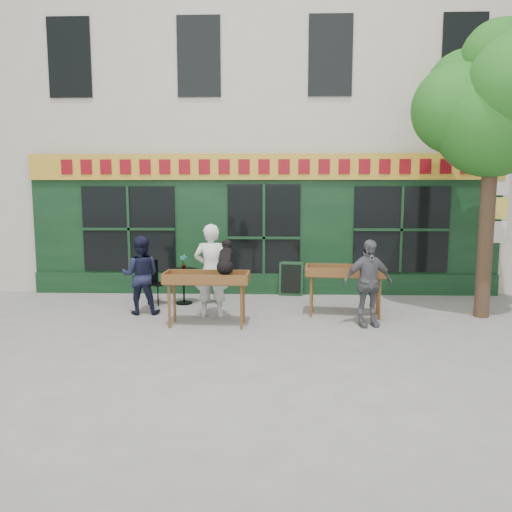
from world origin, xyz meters
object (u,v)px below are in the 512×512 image
at_px(book_cart_right, 345,274).
at_px(man_right, 368,283).
at_px(dog, 226,256).
at_px(bistro_table, 184,279).
at_px(man_left, 141,275).
at_px(book_cart_center, 207,281).
at_px(woman, 211,271).

xyz_separation_m(book_cart_right, man_right, (0.30, -0.75, -0.03)).
xyz_separation_m(dog, book_cart_right, (2.27, 0.87, -0.47)).
height_order(dog, book_cart_right, dog).
height_order(man_right, bistro_table, man_right).
relative_size(bistro_table, man_left, 0.49).
distance_m(man_right, man_left, 4.42).
xyz_separation_m(book_cart_center, book_cart_right, (2.62, 0.82, 0.00)).
xyz_separation_m(man_right, bistro_table, (-3.65, 1.68, -0.25)).
relative_size(man_right, bistro_table, 2.09).
bearing_deg(woman, man_right, 170.40).
distance_m(book_cart_center, book_cart_right, 2.74).
bearing_deg(man_left, book_cart_center, 145.86).
bearing_deg(bistro_table, woman, -56.15).
height_order(book_cart_center, dog, dog).
bearing_deg(bistro_table, man_left, -127.87).
xyz_separation_m(book_cart_center, man_left, (-1.44, 0.85, -0.04)).
height_order(bistro_table, man_left, man_left).
bearing_deg(man_right, book_cart_right, 98.54).
bearing_deg(book_cart_center, man_left, 151.13).
distance_m(dog, bistro_table, 2.23).
bearing_deg(woman, bistro_table, -54.49).
bearing_deg(book_cart_center, bistro_table, 114.50).
height_order(dog, bistro_table, dog).
distance_m(book_cart_center, bistro_table, 1.92).
bearing_deg(book_cart_right, dog, -152.27).
bearing_deg(bistro_table, book_cart_right, -15.47).
height_order(woman, man_left, woman).
height_order(book_cart_right, man_right, man_right).
bearing_deg(man_left, woman, 168.59).
bearing_deg(woman, book_cart_right, -174.63).
xyz_separation_m(book_cart_center, man_right, (2.92, 0.07, -0.03)).
distance_m(book_cart_center, dog, 0.59).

